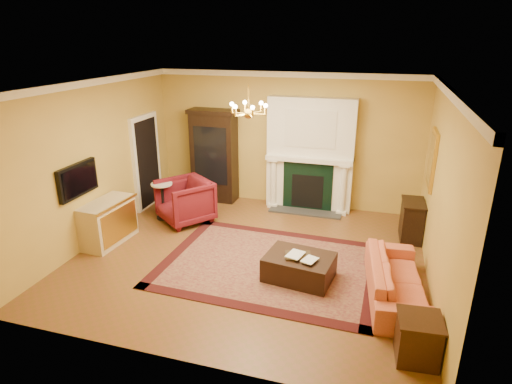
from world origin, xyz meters
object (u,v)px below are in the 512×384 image
at_px(china_cabinet, 214,158).
at_px(wingback_armchair, 185,199).
at_px(coral_sofa, 397,274).
at_px(console_table, 412,221).
at_px(pedestal_table, 163,198).
at_px(end_table, 418,340).
at_px(leather_ottoman, 299,267).
at_px(commode, 108,222).

xyz_separation_m(china_cabinet, wingback_armchair, (-0.12, -1.41, -0.53)).
bearing_deg(coral_sofa, console_table, -14.08).
distance_m(pedestal_table, end_table, 5.82).
relative_size(wingback_armchair, leather_ottoman, 0.95).
bearing_deg(china_cabinet, pedestal_table, -113.01).
height_order(coral_sofa, end_table, coral_sofa).
height_order(wingback_armchair, commode, wingback_armchair).
bearing_deg(leather_ottoman, commode, -176.32).
distance_m(end_table, console_table, 3.45).
bearing_deg(wingback_armchair, china_cabinet, 123.30).
xyz_separation_m(wingback_armchair, commode, (-0.98, -1.30, -0.09)).
relative_size(pedestal_table, leather_ottoman, 0.76).
xyz_separation_m(pedestal_table, coral_sofa, (4.76, -1.67, -0.07)).
height_order(commode, end_table, commode).
bearing_deg(leather_ottoman, coral_sofa, 4.24).
bearing_deg(end_table, pedestal_table, 149.14).
bearing_deg(china_cabinet, commode, -110.57).
height_order(china_cabinet, console_table, china_cabinet).
relative_size(china_cabinet, commode, 1.86).
xyz_separation_m(commode, console_table, (5.51, 1.77, -0.04)).
xyz_separation_m(wingback_armchair, console_table, (4.53, 0.47, -0.13)).
height_order(coral_sofa, leather_ottoman, coral_sofa).
xyz_separation_m(china_cabinet, end_table, (4.35, -4.39, -0.75)).
bearing_deg(wingback_armchair, pedestal_table, -142.66).
xyz_separation_m(pedestal_table, console_table, (5.05, 0.46, -0.09)).
bearing_deg(console_table, end_table, -93.20).
bearing_deg(end_table, leather_ottoman, 140.77).
bearing_deg(commode, pedestal_table, 74.52).
bearing_deg(pedestal_table, console_table, 5.21).
height_order(end_table, leather_ottoman, end_table).
xyz_separation_m(wingback_armchair, pedestal_table, (-0.52, 0.01, -0.04)).
relative_size(wingback_armchair, coral_sofa, 0.50).
xyz_separation_m(pedestal_table, end_table, (4.99, -2.98, -0.19)).
bearing_deg(leather_ottoman, wingback_armchair, 158.01).
bearing_deg(wingback_armchair, console_table, 43.87).
xyz_separation_m(commode, end_table, (5.45, -1.67, -0.13)).
bearing_deg(wingback_armchair, leather_ottoman, 8.23).
bearing_deg(end_table, wingback_armchair, 146.33).
xyz_separation_m(china_cabinet, coral_sofa, (4.12, -3.08, -0.64)).
xyz_separation_m(china_cabinet, pedestal_table, (-0.64, -1.41, -0.57)).
bearing_deg(pedestal_table, commode, -109.23).
xyz_separation_m(end_table, console_table, (0.06, 3.44, 0.09)).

